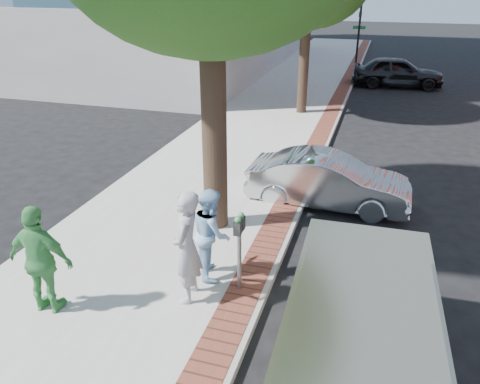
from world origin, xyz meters
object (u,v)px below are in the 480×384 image
at_px(parking_meter, 239,237).
at_px(bg_car, 398,72).
at_px(person_gray, 187,247).
at_px(person_officer, 211,233).
at_px(van, 358,350).
at_px(sedan_silver, 328,181).
at_px(person_green, 41,261).

bearing_deg(parking_meter, bg_car, 82.21).
distance_m(person_gray, person_officer, 0.83).
xyz_separation_m(bg_car, van, (-0.52, -20.99, 0.18)).
distance_m(person_officer, van, 3.48).
distance_m(person_officer, bg_car, 19.11).
bearing_deg(sedan_silver, bg_car, -3.97).
xyz_separation_m(sedan_silver, bg_car, (1.62, 15.02, 0.13)).
relative_size(parking_meter, bg_car, 0.32).
bearing_deg(bg_car, van, 173.71).
bearing_deg(person_green, parking_meter, -155.05).
xyz_separation_m(parking_meter, bg_car, (2.62, 19.17, -0.43)).
bearing_deg(person_gray, person_officer, 162.84).
xyz_separation_m(person_green, sedan_silver, (3.84, 5.59, -0.45)).
bearing_deg(person_green, bg_car, -106.88).
bearing_deg(sedan_silver, person_gray, 161.39).
bearing_deg(parking_meter, person_green, -152.99).
relative_size(person_gray, person_officer, 1.17).
bearing_deg(person_green, sedan_silver, -126.50).
bearing_deg(bg_car, person_officer, 165.33).
xyz_separation_m(person_green, van, (4.94, -0.38, -0.14)).
bearing_deg(parking_meter, van, -40.95).
bearing_deg(person_officer, parking_meter, -144.07).
bearing_deg(bg_car, parking_meter, 167.32).
bearing_deg(van, bg_car, 86.99).
xyz_separation_m(parking_meter, sedan_silver, (1.00, 4.15, -0.56)).
relative_size(sedan_silver, van, 0.82).
distance_m(person_gray, person_green, 2.29).
xyz_separation_m(person_officer, van, (2.73, -2.16, -0.04)).
height_order(person_officer, sedan_silver, person_officer).
bearing_deg(sedan_silver, person_green, 147.75).
relative_size(person_gray, van, 0.41).
bearing_deg(person_officer, bg_car, -35.89).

